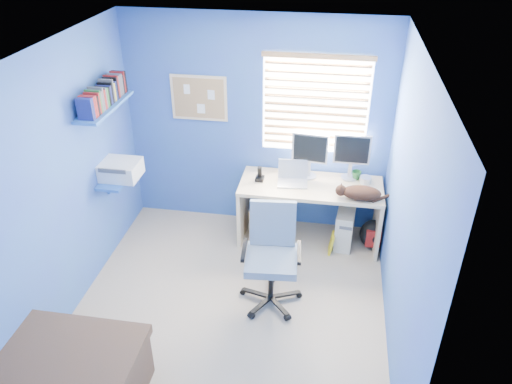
% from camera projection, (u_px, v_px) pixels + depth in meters
% --- Properties ---
extents(floor, '(3.00, 3.20, 0.00)m').
position_uv_depth(floor, '(230.00, 306.00, 4.94)').
color(floor, tan).
rests_on(floor, ground).
extents(ceiling, '(3.00, 3.20, 0.00)m').
position_uv_depth(ceiling, '(221.00, 54.00, 3.66)').
color(ceiling, white).
rests_on(ceiling, wall_back).
extents(wall_back, '(3.00, 0.01, 2.50)m').
position_uv_depth(wall_back, '(257.00, 126.00, 5.65)').
color(wall_back, '#386FB1').
rests_on(wall_back, ground).
extents(wall_front, '(3.00, 0.01, 2.50)m').
position_uv_depth(wall_front, '(169.00, 339.00, 2.94)').
color(wall_front, '#386FB1').
rests_on(wall_front, ground).
extents(wall_left, '(0.01, 3.20, 2.50)m').
position_uv_depth(wall_left, '(64.00, 185.00, 4.51)').
color(wall_left, '#386FB1').
rests_on(wall_left, ground).
extents(wall_right, '(0.01, 3.20, 2.50)m').
position_uv_depth(wall_right, '(405.00, 214.00, 4.09)').
color(wall_right, '#386FB1').
rests_on(wall_right, ground).
extents(desk, '(1.58, 0.65, 0.74)m').
position_uv_depth(desk, '(309.00, 213.00, 5.72)').
color(desk, beige).
rests_on(desk, floor).
extents(laptop, '(0.35, 0.29, 0.22)m').
position_uv_depth(laptop, '(293.00, 175.00, 5.49)').
color(laptop, silver).
rests_on(laptop, desk).
extents(monitor_left, '(0.41, 0.16, 0.54)m').
position_uv_depth(monitor_left, '(310.00, 156.00, 5.54)').
color(monitor_left, silver).
rests_on(monitor_left, desk).
extents(monitor_right, '(0.40, 0.12, 0.54)m').
position_uv_depth(monitor_right, '(351.00, 157.00, 5.51)').
color(monitor_right, silver).
rests_on(monitor_right, desk).
extents(phone, '(0.09, 0.11, 0.17)m').
position_uv_depth(phone, '(260.00, 173.00, 5.57)').
color(phone, black).
rests_on(phone, desk).
extents(mug, '(0.10, 0.09, 0.10)m').
position_uv_depth(mug, '(356.00, 175.00, 5.61)').
color(mug, '#216229').
rests_on(mug, desk).
extents(cd_spindle, '(0.13, 0.13, 0.07)m').
position_uv_depth(cd_spindle, '(365.00, 180.00, 5.55)').
color(cd_spindle, silver).
rests_on(cd_spindle, desk).
extents(cat, '(0.41, 0.22, 0.15)m').
position_uv_depth(cat, '(362.00, 193.00, 5.23)').
color(cat, black).
rests_on(cat, desk).
extents(tower_pc, '(0.23, 0.46, 0.45)m').
position_uv_depth(tower_pc, '(345.00, 227.00, 5.73)').
color(tower_pc, beige).
rests_on(tower_pc, floor).
extents(drawer_boxes, '(0.35, 0.28, 0.41)m').
position_uv_depth(drawer_boxes, '(266.00, 221.00, 5.86)').
color(drawer_boxes, tan).
rests_on(drawer_boxes, floor).
extents(yellow_book, '(0.03, 0.17, 0.24)m').
position_uv_depth(yellow_book, '(331.00, 243.00, 5.63)').
color(yellow_book, yellow).
rests_on(yellow_book, floor).
extents(backpack, '(0.33, 0.26, 0.36)m').
position_uv_depth(backpack, '(373.00, 234.00, 5.68)').
color(backpack, black).
rests_on(backpack, floor).
extents(bed_corner, '(1.10, 0.78, 0.53)m').
position_uv_depth(bed_corner, '(67.00, 379.00, 3.88)').
color(bed_corner, '#473222').
rests_on(bed_corner, floor).
extents(office_chair, '(0.64, 0.64, 1.02)m').
position_uv_depth(office_chair, '(271.00, 268.00, 4.85)').
color(office_chair, black).
rests_on(office_chair, floor).
extents(window_blinds, '(1.15, 0.05, 1.10)m').
position_uv_depth(window_blinds, '(315.00, 105.00, 5.38)').
color(window_blinds, white).
rests_on(window_blinds, ground).
extents(corkboard, '(0.64, 0.02, 0.52)m').
position_uv_depth(corkboard, '(199.00, 98.00, 5.57)').
color(corkboard, beige).
rests_on(corkboard, ground).
extents(wall_shelves, '(0.42, 0.90, 1.05)m').
position_uv_depth(wall_shelves, '(111.00, 133.00, 5.03)').
color(wall_shelves, blue).
rests_on(wall_shelves, ground).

